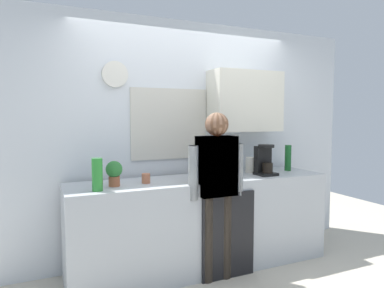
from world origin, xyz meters
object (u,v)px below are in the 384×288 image
object	(u,v)px
bottle_olive_oil	(227,163)
dish_soap	(233,169)
bottle_green_wine	(288,158)
bottle_red_vinegar	(213,170)
person_guest	(216,182)
cup_yellow_cup	(221,172)
bottle_clear_soda	(97,175)
potted_plant	(114,172)
bottle_amber_beer	(193,170)
cup_terracotta_mug	(146,178)
storage_canister	(252,165)
coffee_maker	(264,161)
person_at_sink	(216,182)

from	to	relation	value
bottle_olive_oil	dish_soap	world-z (taller)	bottle_olive_oil
bottle_green_wine	bottle_red_vinegar	world-z (taller)	bottle_green_wine
bottle_red_vinegar	person_guest	world-z (taller)	person_guest
bottle_green_wine	cup_yellow_cup	bearing A→B (deg)	179.24
cup_yellow_cup	bottle_clear_soda	bearing A→B (deg)	-169.75
potted_plant	bottle_red_vinegar	bearing A→B (deg)	-7.76
bottle_green_wine	potted_plant	world-z (taller)	bottle_green_wine
bottle_amber_beer	bottle_clear_soda	xyz separation A→B (m)	(-0.90, -0.02, 0.02)
bottle_amber_beer	cup_terracotta_mug	world-z (taller)	bottle_amber_beer
bottle_clear_soda	storage_canister	size ratio (longest dim) A/B	1.65
person_guest	coffee_maker	bearing A→B (deg)	-141.21
person_at_sink	bottle_red_vinegar	bearing A→B (deg)	81.38
cup_yellow_cup	dish_soap	size ratio (longest dim) A/B	0.47
cup_terracotta_mug	person_guest	world-z (taller)	person_guest
potted_plant	cup_terracotta_mug	bearing A→B (deg)	3.55
cup_yellow_cup	storage_canister	world-z (taller)	storage_canister
bottle_amber_beer	cup_yellow_cup	bearing A→B (deg)	27.82
person_at_sink	bottle_clear_soda	bearing A→B (deg)	-179.85
bottle_olive_oil	bottle_red_vinegar	world-z (taller)	bottle_olive_oil
coffee_maker	bottle_olive_oil	xyz separation A→B (m)	(-0.35, 0.20, -0.02)
bottle_olive_oil	bottle_green_wine	distance (m)	0.78
person_guest	storage_canister	bearing A→B (deg)	-126.68
bottle_olive_oil	bottle_red_vinegar	distance (m)	0.42
bottle_clear_soda	dish_soap	world-z (taller)	bottle_clear_soda
bottle_amber_beer	person_at_sink	size ratio (longest dim) A/B	0.14
bottle_green_wine	cup_yellow_cup	xyz separation A→B (m)	(-0.88, 0.01, -0.11)
dish_soap	potted_plant	bearing A→B (deg)	-179.65
potted_plant	person_at_sink	bearing A→B (deg)	-16.11
dish_soap	person_at_sink	world-z (taller)	person_at_sink
storage_canister	person_guest	xyz separation A→B (m)	(-0.67, -0.41, -0.07)
bottle_red_vinegar	bottle_clear_soda	bearing A→B (deg)	-179.29
bottle_red_vinegar	person_at_sink	world-z (taller)	person_at_sink
coffee_maker	bottle_olive_oil	distance (m)	0.41
bottle_olive_oil	potted_plant	size ratio (longest dim) A/B	1.09
cup_yellow_cup	person_at_sink	world-z (taller)	person_at_sink
cup_terracotta_mug	potted_plant	bearing A→B (deg)	-176.45
bottle_clear_soda	storage_canister	distance (m)	1.77
person_guest	cup_terracotta_mug	bearing A→B (deg)	-3.19
bottle_green_wine	person_guest	distance (m)	1.18
storage_canister	person_guest	world-z (taller)	person_guest
coffee_maker	storage_canister	distance (m)	0.21
person_guest	bottle_red_vinegar	bearing A→B (deg)	-83.39
cup_yellow_cup	cup_terracotta_mug	bearing A→B (deg)	-174.79
bottle_amber_beer	cup_yellow_cup	xyz separation A→B (m)	(0.42, 0.22, -0.07)
bottle_clear_soda	person_at_sink	size ratio (longest dim) A/B	0.17
storage_canister	bottle_green_wine	bearing A→B (deg)	-8.36
dish_soap	bottle_green_wine	bearing A→B (deg)	5.54
coffee_maker	bottle_clear_soda	world-z (taller)	coffee_maker
person_at_sink	person_guest	size ratio (longest dim) A/B	1.00
bottle_olive_oil	person_at_sink	size ratio (longest dim) A/B	0.16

